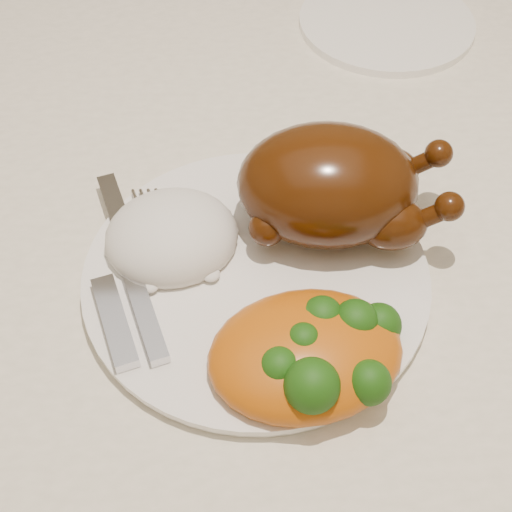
{
  "coord_description": "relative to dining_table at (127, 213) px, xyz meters",
  "views": [
    {
      "loc": [
        0.11,
        -0.53,
        1.23
      ],
      "look_at": [
        0.13,
        -0.18,
        0.8
      ],
      "focal_mm": 50.0,
      "sensor_mm": 36.0,
      "label": 1
    }
  ],
  "objects": [
    {
      "name": "cutlery",
      "position": [
        0.03,
        -0.19,
        0.12
      ],
      "size": [
        0.07,
        0.2,
        0.01
      ],
      "rotation": [
        0.0,
        0.0,
        0.3
      ],
      "color": "silver",
      "rests_on": "dinner_plate"
    },
    {
      "name": "dining_table",
      "position": [
        0.0,
        0.0,
        0.0
      ],
      "size": [
        1.6,
        0.9,
        0.76
      ],
      "color": "brown",
      "rests_on": "floor"
    },
    {
      "name": "tablecloth",
      "position": [
        0.0,
        0.0,
        0.07
      ],
      "size": [
        1.73,
        1.03,
        0.18
      ],
      "color": "white",
      "rests_on": "dining_table"
    },
    {
      "name": "rice_mound",
      "position": [
        0.06,
        -0.15,
        0.12
      ],
      "size": [
        0.12,
        0.12,
        0.06
      ],
      "rotation": [
        0.0,
        0.0,
        0.18
      ],
      "color": "white",
      "rests_on": "dinner_plate"
    },
    {
      "name": "side_plate",
      "position": [
        0.3,
        0.18,
        0.11
      ],
      "size": [
        0.23,
        0.23,
        0.01
      ],
      "primitive_type": "cylinder",
      "rotation": [
        0.0,
        0.0,
        0.17
      ],
      "color": "white",
      "rests_on": "tablecloth"
    },
    {
      "name": "roast_chicken",
      "position": [
        0.19,
        -0.13,
        0.16
      ],
      "size": [
        0.18,
        0.12,
        0.09
      ],
      "rotation": [
        0.0,
        0.0,
        -0.08
      ],
      "color": "#421D07",
      "rests_on": "dinner_plate"
    },
    {
      "name": "mac_and_cheese",
      "position": [
        0.17,
        -0.26,
        0.13
      ],
      "size": [
        0.16,
        0.13,
        0.06
      ],
      "rotation": [
        0.0,
        0.0,
        0.17
      ],
      "color": "#C1530C",
      "rests_on": "dinner_plate"
    },
    {
      "name": "floor",
      "position": [
        0.0,
        0.0,
        -0.67
      ],
      "size": [
        4.0,
        4.0,
        0.0
      ],
      "primitive_type": "plane",
      "color": "brown",
      "rests_on": "ground"
    },
    {
      "name": "dinner_plate",
      "position": [
        0.13,
        -0.18,
        0.11
      ],
      "size": [
        0.33,
        0.33,
        0.01
      ],
      "primitive_type": "cylinder",
      "rotation": [
        0.0,
        0.0,
        -0.22
      ],
      "color": "white",
      "rests_on": "tablecloth"
    }
  ]
}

